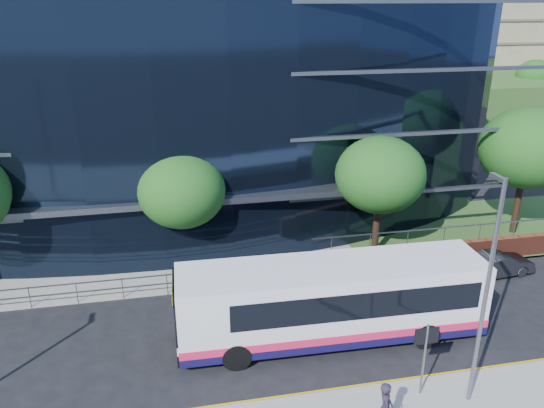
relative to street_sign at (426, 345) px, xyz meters
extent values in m
plane|color=black|center=(-4.50, 1.59, -2.15)|extent=(200.00, 200.00, 0.00)
cube|color=gray|center=(-4.50, 0.59, -2.07)|extent=(80.00, 0.25, 0.16)
cube|color=gold|center=(-4.50, 0.79, -2.14)|extent=(80.00, 0.08, 0.01)
cube|color=gold|center=(-4.50, 0.94, -2.14)|extent=(80.00, 0.08, 0.01)
cube|color=gray|center=(-10.50, 12.59, -2.10)|extent=(50.00, 8.00, 0.10)
cube|color=black|center=(-8.50, 25.59, 5.85)|extent=(38.00, 16.00, 16.00)
cube|color=#595E66|center=(-8.50, 11.09, 1.55)|extent=(22.00, 1.20, 0.30)
cube|color=slate|center=(-12.50, 8.59, -1.10)|extent=(24.00, 0.05, 0.05)
cube|color=slate|center=(-12.50, 8.59, -1.55)|extent=(24.00, 0.05, 0.05)
cylinder|color=slate|center=(-12.50, 8.59, -1.60)|extent=(0.04, 0.04, 1.10)
cube|color=#2D511E|center=(27.50, 57.59, -0.15)|extent=(60.00, 42.00, 4.00)
cylinder|color=slate|center=(0.00, -0.01, -0.60)|extent=(0.08, 0.08, 2.80)
cube|color=black|center=(0.00, 0.01, 0.35)|extent=(0.85, 0.06, 0.60)
cylinder|color=black|center=(-7.50, 11.09, -0.72)|extent=(0.36, 0.36, 2.86)
ellipsoid|color=#164714|center=(-7.50, 11.09, 2.08)|extent=(4.29, 4.29, 3.65)
cylinder|color=black|center=(2.50, 10.59, -0.61)|extent=(0.36, 0.36, 3.08)
ellipsoid|color=#164714|center=(2.50, 10.59, 2.40)|extent=(4.62, 4.62, 3.93)
cylinder|color=black|center=(11.50, 11.59, -0.39)|extent=(0.36, 0.36, 3.52)
ellipsoid|color=#164714|center=(11.50, 11.59, 3.05)|extent=(5.28, 5.28, 4.49)
cylinder|color=black|center=(19.50, 41.59, -0.61)|extent=(0.36, 0.36, 3.08)
ellipsoid|color=#164714|center=(19.50, 41.59, 2.40)|extent=(4.62, 4.62, 3.93)
cylinder|color=black|center=(35.50, 43.59, -0.72)|extent=(0.36, 0.36, 2.86)
ellipsoid|color=#164714|center=(35.50, 43.59, 2.08)|extent=(4.29, 4.29, 3.65)
cylinder|color=slate|center=(1.50, -0.61, 2.00)|extent=(0.14, 0.14, 8.00)
cube|color=slate|center=(1.50, -0.26, 5.90)|extent=(0.15, 0.70, 0.12)
cube|color=silver|center=(-2.05, 3.89, -0.30)|extent=(12.20, 3.03, 2.92)
cube|color=#130F40|center=(-2.05, 3.89, -1.60)|extent=(12.22, 3.08, 0.33)
cube|color=#E8224F|center=(-2.05, 3.89, -1.27)|extent=(12.22, 3.08, 0.33)
cube|color=black|center=(-1.38, 3.87, 0.11)|extent=(9.77, 3.02, 1.10)
cube|color=black|center=(-8.14, 4.02, -0.16)|extent=(0.13, 2.37, 1.71)
cube|color=black|center=(-8.15, 4.02, 0.85)|extent=(0.15, 2.26, 0.44)
cube|color=yellow|center=(-8.19, 4.30, 0.85)|extent=(0.07, 1.21, 0.24)
cube|color=black|center=(-8.14, 4.02, -1.65)|extent=(0.16, 2.65, 0.26)
cylinder|color=black|center=(-6.04, 2.72, -1.60)|extent=(1.11, 0.36, 1.10)
cylinder|color=black|center=(1.46, 2.55, -1.60)|extent=(1.11, 0.36, 1.10)
imported|color=black|center=(7.69, 7.29, -1.55)|extent=(3.74, 1.61, 1.20)
imported|color=#251F2E|center=(-1.93, -1.42, -1.06)|extent=(0.61, 0.78, 1.87)
camera|label=1|loc=(-7.94, -13.46, 10.89)|focal=35.00mm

